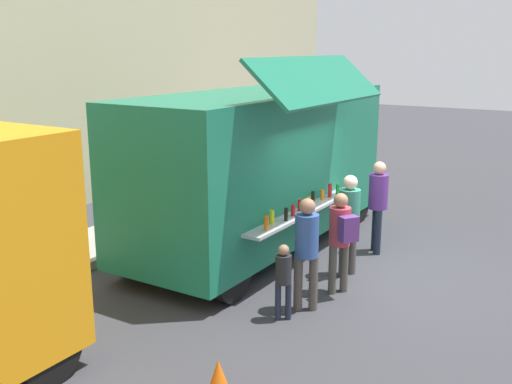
% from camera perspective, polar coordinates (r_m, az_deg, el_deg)
% --- Properties ---
extents(ground_plane, '(60.00, 60.00, 0.00)m').
position_cam_1_polar(ground_plane, '(10.49, 11.39, -7.90)').
color(ground_plane, '#38383D').
extents(curb_strip, '(28.00, 1.60, 0.15)m').
position_cam_1_polar(curb_strip, '(10.78, -23.39, -7.78)').
color(curb_strip, '#9E998E').
rests_on(curb_strip, ground).
extents(food_truck_main, '(6.45, 3.09, 3.68)m').
position_cam_1_polar(food_truck_main, '(11.39, 0.52, 2.72)').
color(food_truck_main, '#1A7654').
rests_on(food_truck_main, ground).
extents(traffic_cone_orange, '(0.36, 0.36, 0.55)m').
position_cam_1_polar(traffic_cone_orange, '(6.79, -3.62, -17.79)').
color(traffic_cone_orange, orange).
rests_on(traffic_cone_orange, ground).
extents(trash_bin, '(0.60, 0.60, 1.05)m').
position_cam_1_polar(trash_bin, '(15.91, 0.36, 1.80)').
color(trash_bin, '#2F613A').
rests_on(trash_bin, ground).
extents(customer_front_ordering, '(0.57, 0.38, 1.76)m').
position_cam_1_polar(customer_front_ordering, '(10.10, 8.87, -2.39)').
color(customer_front_ordering, '#4F4845').
rests_on(customer_front_ordering, ground).
extents(customer_mid_with_backpack, '(0.47, 0.53, 1.63)m').
position_cam_1_polar(customer_mid_with_backpack, '(9.35, 8.17, -3.95)').
color(customer_mid_with_backpack, '#4E4B43').
rests_on(customer_mid_with_backpack, ground).
extents(customer_rear_waiting, '(0.35, 0.35, 1.72)m').
position_cam_1_polar(customer_rear_waiting, '(8.71, 4.88, -5.04)').
color(customer_rear_waiting, '#4F4841').
rests_on(customer_rear_waiting, ground).
extents(customer_extra_browsing, '(0.36, 0.36, 1.76)m').
position_cam_1_polar(customer_extra_browsing, '(11.35, 11.65, -0.64)').
color(customer_extra_browsing, '#1D2437').
rests_on(customer_extra_browsing, ground).
extents(child_near_queue, '(0.23, 0.23, 1.13)m').
position_cam_1_polar(child_near_queue, '(8.50, 2.65, -8.00)').
color(child_near_queue, '#1F2337').
rests_on(child_near_queue, ground).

